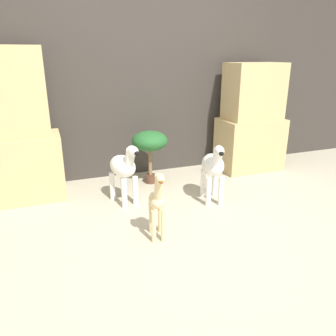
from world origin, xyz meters
name	(u,v)px	position (x,y,z in m)	size (l,w,h in m)	color
ground_plane	(201,239)	(0.00, 0.00, 0.00)	(14.00, 14.00, 0.00)	#B2A88E
wall_back	(139,80)	(0.00, 1.71, 1.10)	(6.40, 0.08, 2.20)	#38332D
rock_pillar_left	(18,135)	(-1.31, 1.35, 0.65)	(0.76, 0.48, 1.46)	tan
rock_pillar_right	(251,122)	(1.31, 1.35, 0.60)	(0.76, 0.48, 1.29)	tan
zebra_right	(213,167)	(0.41, 0.61, 0.36)	(0.28, 0.46, 0.61)	white
zebra_left	(124,168)	(-0.40, 0.88, 0.36)	(0.29, 0.46, 0.61)	white
giraffe_figurine	(157,202)	(-0.32, 0.14, 0.32)	(0.16, 0.34, 0.59)	beige
potted_palm_front	(150,143)	(-0.01, 1.30, 0.47)	(0.39, 0.39, 0.60)	#513323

